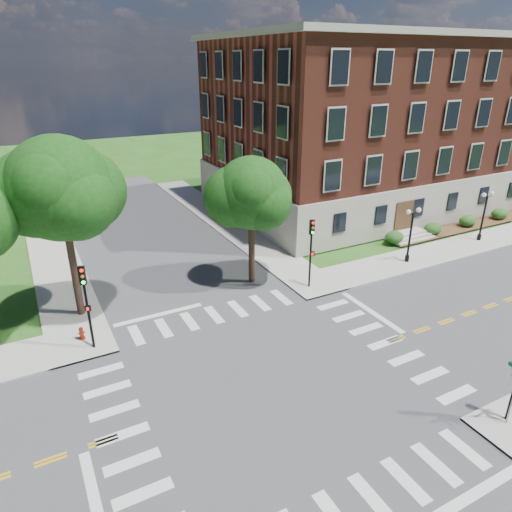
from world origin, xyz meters
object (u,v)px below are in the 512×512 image
traffic_signal_nw (86,297)px  fire_hydrant (82,333)px  twin_lamp_west (411,232)px  twin_lamp_east (484,213)px  traffic_signal_ne (311,245)px

traffic_signal_nw → fire_hydrant: 2.98m
twin_lamp_west → twin_lamp_east: size_ratio=1.00×
traffic_signal_ne → fire_hydrant: traffic_signal_ne is taller
traffic_signal_ne → fire_hydrant: size_ratio=6.40×
traffic_signal_nw → twin_lamp_east: 32.25m
traffic_signal_nw → twin_lamp_east: traffic_signal_nw is taller
twin_lamp_east → fire_hydrant: twin_lamp_east is taller
fire_hydrant → traffic_signal_nw: bearing=-69.2°
traffic_signal_nw → twin_lamp_west: (23.38, 0.59, -0.66)m
traffic_signal_ne → twin_lamp_east: (17.90, 0.50, -0.66)m
traffic_signal_nw → fire_hydrant: traffic_signal_nw is taller
twin_lamp_west → traffic_signal_nw: bearing=-178.6°
traffic_signal_nw → twin_lamp_west: size_ratio=1.13×
fire_hydrant → twin_lamp_west: bearing=-1.3°
traffic_signal_ne → traffic_signal_nw: same height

